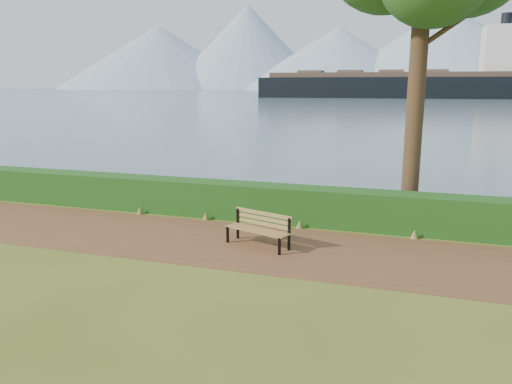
% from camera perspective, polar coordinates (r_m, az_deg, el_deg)
% --- Properties ---
extents(ground, '(140.00, 140.00, 0.00)m').
position_cam_1_polar(ground, '(11.88, -4.87, -6.15)').
color(ground, '#4A5919').
rests_on(ground, ground).
extents(path, '(40.00, 3.40, 0.01)m').
position_cam_1_polar(path, '(12.14, -4.32, -5.71)').
color(path, brown).
rests_on(path, ground).
extents(hedge, '(32.00, 0.85, 1.00)m').
position_cam_1_polar(hedge, '(14.08, -0.80, -1.07)').
color(hedge, '#134012').
rests_on(hedge, ground).
extents(water, '(700.00, 510.00, 0.00)m').
position_cam_1_polar(water, '(270.43, 17.43, 10.85)').
color(water, '#415B68').
rests_on(water, ground).
extents(mountains, '(585.00, 190.00, 70.00)m').
position_cam_1_polar(mountains, '(417.33, 16.73, 14.98)').
color(mountains, '#8398AF').
rests_on(mountains, ground).
extents(bench, '(1.66, 0.95, 0.80)m').
position_cam_1_polar(bench, '(11.72, 0.42, -3.99)').
color(bench, black).
rests_on(bench, ground).
extents(cargo_ship, '(80.07, 15.84, 24.17)m').
position_cam_1_polar(cargo_ship, '(148.58, 17.35, 11.60)').
color(cargo_ship, black).
rests_on(cargo_ship, ground).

